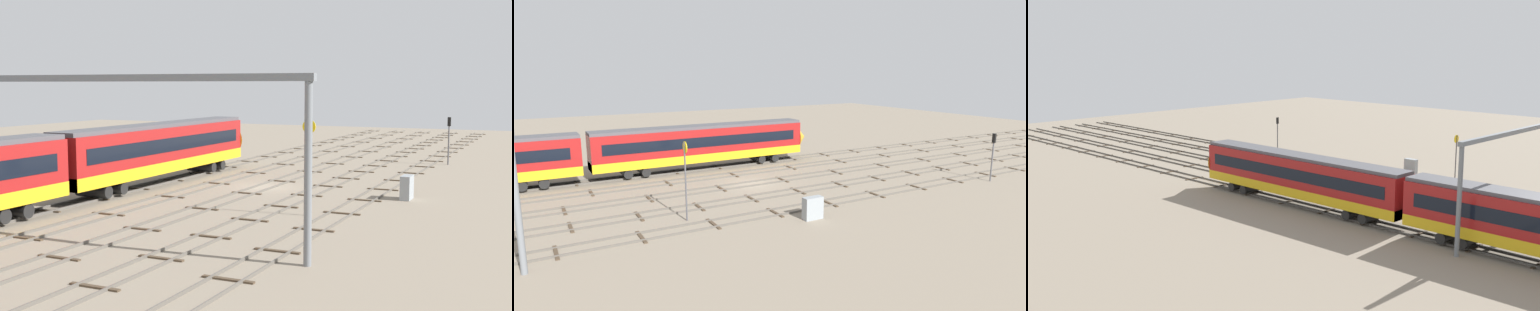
# 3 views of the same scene
# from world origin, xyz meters

# --- Properties ---
(ground_plane) EXTENTS (151.21, 151.21, 0.00)m
(ground_plane) POSITION_xyz_m (0.00, 0.00, 0.00)
(ground_plane) COLOR gray
(track_near_foreground) EXTENTS (135.21, 2.40, 0.16)m
(track_near_foreground) POSITION_xyz_m (0.00, -8.79, 0.07)
(track_near_foreground) COLOR #59544C
(track_near_foreground) RESTS_ON ground
(track_second_near) EXTENTS (135.21, 2.40, 0.16)m
(track_second_near) POSITION_xyz_m (-0.00, -4.39, 0.07)
(track_second_near) COLOR #59544C
(track_second_near) RESTS_ON ground
(track_middle) EXTENTS (135.21, 2.40, 0.16)m
(track_middle) POSITION_xyz_m (0.00, 0.00, 0.07)
(track_middle) COLOR #59544C
(track_middle) RESTS_ON ground
(track_second_far) EXTENTS (135.21, 2.40, 0.16)m
(track_second_far) POSITION_xyz_m (-0.00, 4.39, 0.07)
(track_second_far) COLOR #59544C
(track_second_far) RESTS_ON ground
(track_with_train) EXTENTS (135.21, 2.40, 0.16)m
(track_with_train) POSITION_xyz_m (-0.00, 8.79, 0.07)
(track_with_train) COLOR #59544C
(track_with_train) RESTS_ON ground
(speed_sign_far_trackside) EXTENTS (0.14, 0.86, 5.97)m
(speed_sign_far_trackside) POSITION_xyz_m (-9.18, -7.04, 3.75)
(speed_sign_far_trackside) COLOR #4C4C51
(speed_sign_far_trackside) RESTS_ON ground
(signal_light_trackside_approach) EXTENTS (0.31, 0.32, 4.83)m
(signal_light_trackside_approach) POSITION_xyz_m (21.26, -10.80, 3.14)
(signal_light_trackside_approach) COLOR #4C4C51
(signal_light_trackside_approach) RESTS_ON ground
(relay_cabinet) EXTENTS (1.55, 0.68, 1.71)m
(relay_cabinet) POSITION_xyz_m (-0.86, -11.36, 0.86)
(relay_cabinet) COLOR gray
(relay_cabinet) RESTS_ON ground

